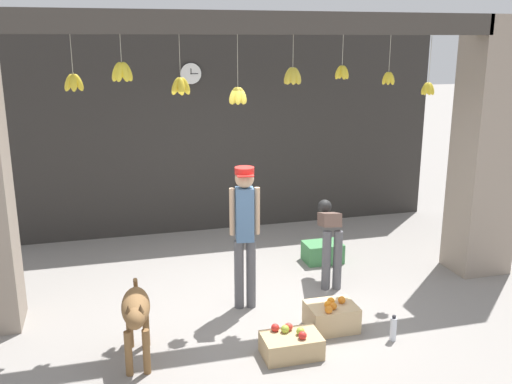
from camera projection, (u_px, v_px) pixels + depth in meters
name	position (u px, v px, depth m)	size (l,w,h in m)	color
ground_plane	(266.00, 304.00, 6.75)	(60.00, 60.00, 0.00)	gray
shop_back_wall	(215.00, 129.00, 9.07)	(7.41, 0.12, 3.32)	#2D2B28
shop_pillar_right	(486.00, 149.00, 7.37)	(0.70, 0.60, 3.32)	gray
storefront_awning	(262.00, 29.00, 6.05)	(5.51, 0.32, 0.99)	#3D3833
dog	(136.00, 312.00, 5.40)	(0.32, 0.98, 0.76)	brown
shopkeeper	(245.00, 226.00, 6.42)	(0.34, 0.28, 1.67)	#56565B
worker_stooping	(330.00, 234.00, 7.19)	(0.34, 0.76, 0.99)	#56565B
fruit_crate_oranges	(331.00, 316.00, 6.14)	(0.52, 0.41, 0.35)	tan
fruit_crate_apples	(291.00, 345.00, 5.62)	(0.58, 0.37, 0.29)	tan
produce_box_green	(323.00, 252.00, 8.01)	(0.52, 0.37, 0.27)	#42844C
water_bottle	(393.00, 329.00, 5.90)	(0.07, 0.07, 0.28)	silver
wall_clock	(191.00, 74.00, 8.68)	(0.33, 0.03, 0.33)	black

